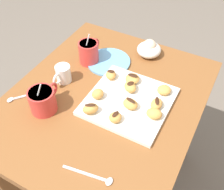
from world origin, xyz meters
TOP-DOWN VIEW (x-y plane):
  - ground_plane at (0.00, 0.00)m, footprint 8.00×8.00m
  - dining_table at (0.00, 0.00)m, footprint 0.85×0.70m
  - pastry_plate_square at (0.02, -0.09)m, footprint 0.30×0.30m
  - coffee_mug_red_left at (-0.15, 0.16)m, footprint 0.13×0.10m
  - coffee_mug_red_right at (0.16, 0.16)m, footprint 0.12×0.08m
  - cream_pitcher_white at (0.00, 0.19)m, footprint 0.10×0.06m
  - ice_cream_bowl at (0.32, -0.04)m, footprint 0.11×0.11m
  - saucer_sky_left at (0.19, 0.09)m, footprint 0.19×0.19m
  - loose_spoon_near_saucer at (-0.15, 0.27)m, footprint 0.13×0.11m
  - loose_spoon_by_plate at (-0.30, -0.13)m, footprint 0.04×0.16m
  - beignet_0 at (0.07, -0.08)m, footprint 0.07×0.07m
  - chocolate_drizzle_0 at (0.07, -0.08)m, footprint 0.03×0.03m
  - beignet_1 at (0.03, -0.19)m, footprint 0.06×0.04m
  - chocolate_drizzle_1 at (0.03, -0.19)m, footprint 0.04×0.03m
  - beignet_2 at (-0.02, 0.01)m, footprint 0.06×0.05m
  - beignet_3 at (-0.01, -0.11)m, footprint 0.05×0.06m
  - chocolate_drizzle_3 at (-0.01, -0.11)m, footprint 0.02×0.04m
  - beignet_4 at (-0.09, -0.09)m, footprint 0.06×0.06m
  - chocolate_drizzle_4 at (-0.09, -0.09)m, footprint 0.03×0.02m
  - beignet_5 at (0.09, 0.02)m, footprint 0.06×0.06m
  - chocolate_drizzle_5 at (0.09, 0.02)m, footprint 0.03×0.03m
  - beignet_6 at (-0.01, -0.21)m, footprint 0.05×0.06m
  - beignet_7 at (0.11, -0.19)m, footprint 0.07×0.07m
  - beignet_8 at (-0.10, 0.00)m, footprint 0.07×0.07m
  - chocolate_drizzle_8 at (-0.10, 0.00)m, footprint 0.03×0.04m
  - beignet_9 at (0.11, -0.06)m, footprint 0.06×0.06m
  - chocolate_drizzle_9 at (0.11, -0.06)m, footprint 0.02×0.04m

SIDE VIEW (x-z plane):
  - ground_plane at x=0.00m, z-range 0.00..0.00m
  - dining_table at x=0.00m, z-range 0.20..0.90m
  - loose_spoon_near_saucer at x=-0.15m, z-range 0.70..0.71m
  - loose_spoon_by_plate at x=-0.30m, z-range 0.70..0.71m
  - saucer_sky_left at x=0.19m, z-range 0.70..0.71m
  - pastry_plate_square at x=0.02m, z-range 0.70..0.72m
  - beignet_7 at x=0.11m, z-range 0.72..0.75m
  - beignet_9 at x=0.11m, z-range 0.72..0.75m
  - beignet_1 at x=0.03m, z-range 0.72..0.75m
  - beignet_5 at x=0.09m, z-range 0.72..0.75m
  - beignet_4 at x=-0.09m, z-range 0.72..0.75m
  - beignet_0 at x=0.07m, z-range 0.72..0.76m
  - beignet_6 at x=-0.01m, z-range 0.72..0.76m
  - ice_cream_bowl at x=0.32m, z-range 0.70..0.78m
  - beignet_3 at x=-0.01m, z-range 0.72..0.76m
  - beignet_2 at x=-0.02m, z-range 0.72..0.76m
  - beignet_8 at x=-0.10m, z-range 0.72..0.76m
  - cream_pitcher_white at x=0.00m, z-range 0.71..0.78m
  - coffee_mug_red_left at x=-0.15m, z-range 0.68..0.82m
  - chocolate_drizzle_9 at x=0.11m, z-range 0.75..0.76m
  - chocolate_drizzle_1 at x=0.03m, z-range 0.75..0.76m
  - chocolate_drizzle_5 at x=0.09m, z-range 0.75..0.76m
  - chocolate_drizzle_4 at x=-0.09m, z-range 0.75..0.76m
  - chocolate_drizzle_0 at x=0.07m, z-range 0.75..0.76m
  - coffee_mug_red_right at x=0.16m, z-range 0.68..0.83m
  - chocolate_drizzle_3 at x=-0.01m, z-range 0.76..0.76m
  - chocolate_drizzle_8 at x=-0.10m, z-range 0.76..0.76m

